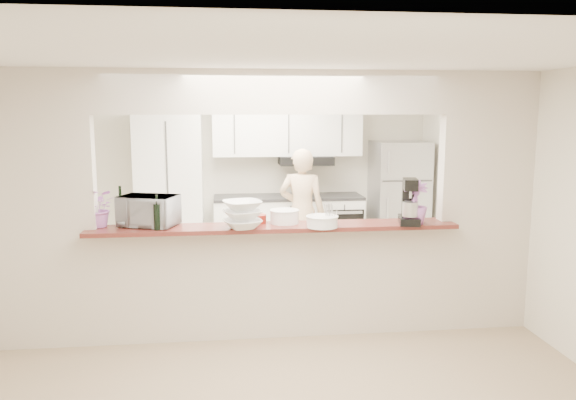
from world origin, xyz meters
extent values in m
plane|color=tan|center=(0.00, 0.00, 0.00)|extent=(6.00, 6.00, 0.00)
cube|color=silver|center=(0.00, 1.55, 0.01)|extent=(5.00, 2.90, 0.01)
cube|color=beige|center=(-2.05, 0.00, 1.25)|extent=(0.90, 0.15, 2.50)
cube|color=beige|center=(2.05, 0.00, 1.25)|extent=(0.90, 0.15, 2.50)
cube|color=beige|center=(0.00, 0.00, 2.30)|extent=(3.20, 0.15, 0.40)
cube|color=beige|center=(0.00, 0.00, 0.53)|extent=(3.20, 0.15, 1.05)
cube|color=maroon|center=(0.00, -0.05, 1.07)|extent=(3.40, 0.38, 0.04)
cube|color=white|center=(-1.20, 2.70, 1.05)|extent=(0.90, 0.60, 2.10)
cube|color=white|center=(0.45, 2.70, 0.45)|extent=(2.10, 0.60, 0.90)
cube|color=#313134|center=(0.45, 2.70, 0.92)|extent=(2.10, 0.62, 0.04)
cube|color=white|center=(0.45, 2.83, 1.88)|extent=(2.10, 0.35, 0.75)
cube|color=black|center=(0.70, 2.72, 1.44)|extent=(0.75, 0.45, 0.12)
cube|color=black|center=(1.20, 2.40, 0.50)|extent=(0.55, 0.02, 0.55)
cube|color=#B3B3B8|center=(2.05, 2.65, 0.85)|extent=(0.75, 0.70, 1.70)
imported|color=#E97BCC|center=(-1.58, 0.05, 1.26)|extent=(0.33, 0.29, 0.35)
cylinder|color=black|center=(-1.05, -0.15, 1.21)|extent=(0.06, 0.06, 0.23)
cylinder|color=black|center=(-1.05, -0.15, 1.36)|extent=(0.02, 0.02, 0.08)
cylinder|color=black|center=(-1.40, 0.07, 1.23)|extent=(0.07, 0.07, 0.28)
cylinder|color=black|center=(-1.40, 0.07, 1.41)|extent=(0.03, 0.03, 0.10)
imported|color=#B6B6BB|center=(-1.15, 0.05, 1.23)|extent=(0.59, 0.48, 0.28)
imported|color=white|center=(-0.30, -0.17, 1.21)|extent=(0.42, 0.42, 0.25)
cylinder|color=white|center=(0.10, 0.03, 1.15)|extent=(0.27, 0.27, 0.12)
cylinder|color=white|center=(0.10, 0.03, 1.21)|extent=(0.28, 0.28, 0.01)
cylinder|color=white|center=(0.42, -0.19, 1.14)|extent=(0.28, 0.28, 0.09)
cylinder|color=white|center=(0.42, -0.19, 1.19)|extent=(0.29, 0.29, 0.01)
cylinder|color=maroon|center=(-0.15, 0.08, 1.13)|extent=(0.17, 0.17, 0.08)
cylinder|color=#CBB98F|center=(0.05, 0.08, 1.13)|extent=(0.16, 0.16, 0.07)
cube|color=silver|center=(0.45, -0.15, 1.10)|extent=(0.25, 0.21, 0.01)
cube|color=white|center=(0.45, -0.15, 1.13)|extent=(0.12, 0.12, 0.06)
cube|color=black|center=(1.25, -0.15, 1.13)|extent=(0.24, 0.32, 0.07)
cube|color=black|center=(1.27, -0.05, 1.31)|extent=(0.14, 0.13, 0.30)
cube|color=black|center=(1.25, -0.16, 1.47)|extent=(0.17, 0.27, 0.10)
cylinder|color=#B7B7BC|center=(1.24, -0.21, 1.24)|extent=(0.14, 0.14, 0.13)
imported|color=#C475DA|center=(1.30, -0.15, 1.29)|extent=(0.27, 0.27, 0.41)
imported|color=#DCB78F|center=(0.55, 2.01, 0.82)|extent=(0.69, 0.56, 1.65)
camera|label=1|loc=(-0.47, -5.11, 2.14)|focal=35.00mm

